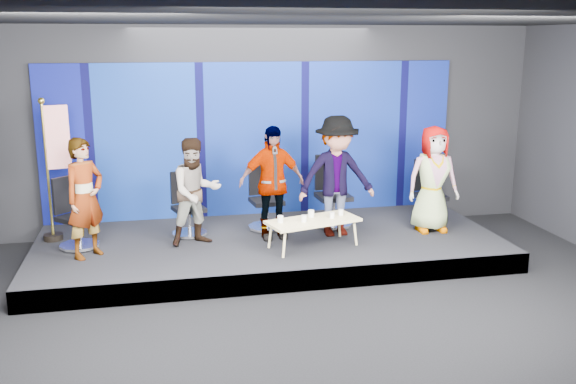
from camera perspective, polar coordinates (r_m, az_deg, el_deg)
The scene contains 21 objects.
ground at distance 7.70m, azimuth 1.72°, elevation -11.73°, with size 10.00×10.00×0.00m, color black.
room_walls at distance 7.02m, azimuth 1.86°, elevation 6.51°, with size 10.02×8.02×3.51m.
riser at distance 9.92m, azimuth -1.68°, elevation -4.90°, with size 7.00×3.00×0.30m, color black.
backdrop at distance 10.97m, azimuth -3.08°, elevation 4.68°, with size 7.00×0.08×2.60m, color #070752.
chair_a at distance 9.84m, azimuth -18.34°, elevation -2.77°, with size 0.83×0.83×1.04m.
panelist_a at distance 9.25m, azimuth -17.59°, elevation -0.52°, with size 0.61×0.40×1.68m, color black.
chair_b at distance 10.06m, azimuth -8.88°, elevation -1.99°, with size 0.69×0.69×0.98m.
panelist_b at distance 9.47m, azimuth -8.21°, elevation 0.02°, with size 0.77×0.60×1.59m, color black.
chair_c at distance 10.27m, azimuth -2.00°, elevation -1.35°, with size 0.67×0.67×1.07m.
panelist_c at distance 9.66m, azimuth -1.47°, elevation 0.84°, with size 1.01×0.42×1.73m, color black.
chair_d at distance 10.44m, azimuth 3.95°, elevation -0.97°, with size 0.67×0.67×1.15m.
panelist_d at distance 9.82m, azimuth 4.33°, elevation 1.40°, with size 1.20×0.69×1.86m, color black.
chair_e at distance 10.88m, azimuth 12.40°, elevation -0.86°, with size 0.60×0.60×1.03m.
panelist_e at distance 10.28m, azimuth 12.74°, elevation 1.13°, with size 0.82×0.53×1.67m, color black.
coffee_table at distance 9.35m, azimuth 2.25°, elevation -2.66°, with size 1.45×0.91×0.41m.
mug_a at distance 9.18m, azimuth -0.68°, elevation -2.43°, with size 0.08×0.08×0.10m, color white.
mug_b at distance 9.21m, azimuth 1.42°, elevation -2.37°, with size 0.08×0.08×0.10m, color white.
mug_c at distance 9.46m, azimuth 2.06°, elevation -1.93°, with size 0.09×0.09×0.10m, color white.
mug_d at distance 9.43m, azimuth 3.94°, elevation -2.06°, with size 0.07×0.07×0.09m, color white.
mug_e at distance 9.58m, azimuth 4.71°, elevation -1.81°, with size 0.07×0.07×0.09m, color white.
flag_stand at distance 10.13m, azimuth -20.02°, elevation 2.20°, with size 0.49×0.29×2.15m.
Camera 1 is at (-1.66, -6.77, 3.29)m, focal length 40.00 mm.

